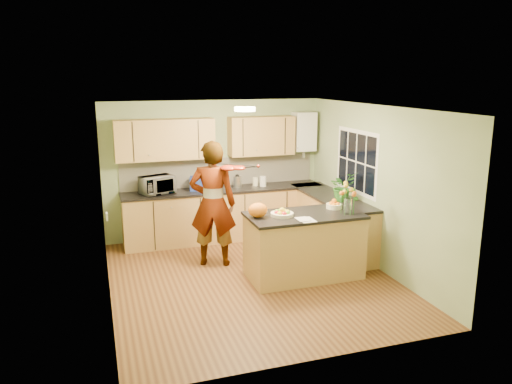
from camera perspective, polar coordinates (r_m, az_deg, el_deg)
name	(u,v)px	position (r m, az deg, el deg)	size (l,w,h in m)	color
floor	(252,279)	(7.45, -0.50, -9.92)	(4.50, 4.50, 0.00)	#563018
ceiling	(251,108)	(6.87, -0.55, 9.63)	(4.00, 4.50, 0.02)	silver
wall_back	(214,169)	(9.18, -4.78, 2.62)	(4.00, 0.02, 2.50)	gray
wall_front	(320,248)	(5.05, 7.27, -6.31)	(4.00, 0.02, 2.50)	gray
wall_left	(104,208)	(6.75, -16.94, -1.78)	(0.02, 4.50, 2.50)	gray
wall_right	(375,187)	(7.88, 13.47, 0.54)	(0.02, 4.50, 2.50)	gray
back_counter	(224,214)	(9.10, -3.63, -2.50)	(3.64, 0.62, 0.94)	#AC8645
right_counter	(331,222)	(8.65, 8.57, -3.46)	(0.62, 2.24, 0.94)	#AC8645
splashback	(220,172)	(9.20, -4.15, 2.34)	(3.60, 0.02, 0.52)	silver
upper_cabinets	(206,138)	(8.89, -5.71, 6.17)	(3.20, 0.34, 0.70)	#AC8645
boiler	(304,132)	(9.47, 5.50, 6.89)	(0.40, 0.30, 0.86)	white
window_right	(356,162)	(8.33, 11.40, 3.41)	(0.01, 1.30, 1.05)	white
light_switch	(107,216)	(6.16, -16.68, -2.70)	(0.02, 0.09, 0.09)	white
ceiling_lamp	(245,109)	(7.16, -1.28, 9.46)	(0.30, 0.30, 0.07)	#FFEABF
peninsula_island	(304,245)	(7.43, 5.49, -6.08)	(1.68, 0.86, 0.96)	#AC8645
fruit_dish	(282,213)	(7.14, 3.00, -2.39)	(0.33, 0.33, 0.11)	beige
orange_bowl	(334,205)	(7.63, 8.92, -1.43)	(0.24, 0.24, 0.14)	beige
flower_vase	(348,191)	(7.30, 10.52, 0.08)	(0.27, 0.27, 0.50)	silver
orange_bag	(258,210)	(7.06, 0.21, -2.08)	(0.28, 0.23, 0.21)	orange
papers	(307,220)	(6.98, 5.81, -3.16)	(0.20, 0.28, 0.01)	silver
violinist	(213,204)	(7.75, -4.96, -1.35)	(0.72, 0.47, 1.97)	tan
violin	(228,168)	(7.47, -3.17, 2.77)	(0.64, 0.25, 0.13)	#4B0C04
microwave	(157,185)	(8.73, -11.23, 0.80)	(0.55, 0.37, 0.30)	white
blue_box	(199,183)	(8.88, -6.56, 0.98)	(0.31, 0.22, 0.24)	navy
kettle	(237,181)	(9.05, -2.14, 1.24)	(0.15, 0.15, 0.28)	#B5B5BA
jar_cream	(255,182)	(9.18, -0.07, 1.19)	(0.10, 0.10, 0.16)	beige
jar_white	(263,181)	(9.15, 0.80, 1.24)	(0.12, 0.12, 0.18)	white
potted_plant	(342,187)	(8.17, 9.85, 0.62)	(0.42, 0.37, 0.47)	#2D6C24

